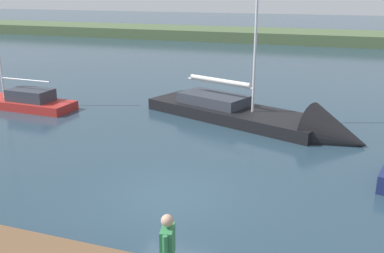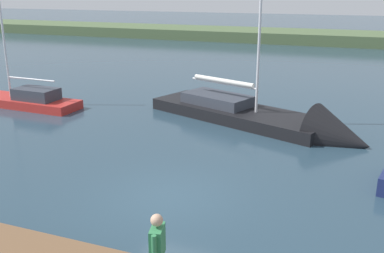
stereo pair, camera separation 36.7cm
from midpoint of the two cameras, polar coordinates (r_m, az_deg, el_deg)
The scene contains 5 objects.
ground_plane at distance 13.40m, azimuth -2.24°, elevation -9.09°, with size 200.00×200.00×0.00m, color #263D4C.
far_shoreline at distance 53.85m, azimuth 16.03°, elevation 10.37°, with size 180.00×8.00×2.40m, color #4C603D.
sailboat_mid_channel at distance 25.68m, azimuth -21.95°, elevation 2.93°, with size 7.52×2.05×8.08m.
sailboat_far_left at distance 20.12m, azimuth 11.10°, elevation 0.35°, with size 10.97×6.23×13.00m.
person_on_dock at distance 8.27m, azimuth -3.14°, elevation -15.57°, with size 0.32×0.62×1.68m.
Camera 2 is at (-4.95, 10.94, 5.97)m, focal length 41.44 mm.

